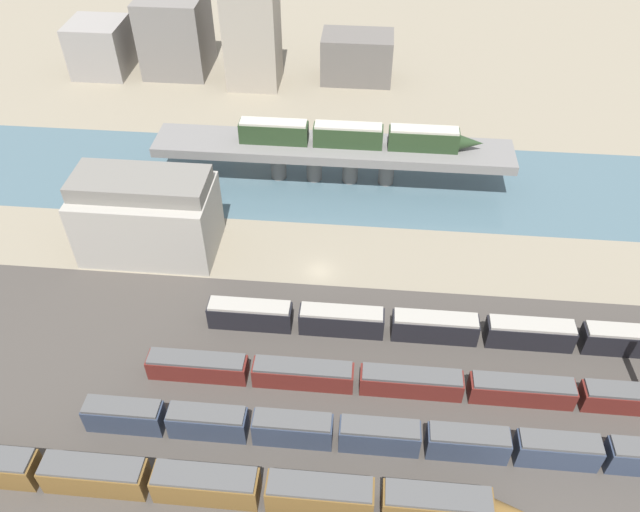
% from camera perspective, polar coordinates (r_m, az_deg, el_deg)
% --- Properties ---
extents(ground_plane, '(400.00, 400.00, 0.00)m').
position_cam_1_polar(ground_plane, '(95.49, -0.01, -1.41)').
color(ground_plane, gray).
extents(railbed_yard, '(280.00, 42.00, 0.01)m').
position_cam_1_polar(railbed_yard, '(79.91, -1.61, -13.30)').
color(railbed_yard, '#423D38').
rests_on(railbed_yard, ground).
extents(river_water, '(320.00, 25.93, 0.01)m').
position_cam_1_polar(river_water, '(114.37, 1.10, 7.02)').
color(river_water, '#47606B').
rests_on(river_water, ground).
extents(bridge, '(62.76, 8.87, 7.43)m').
position_cam_1_polar(bridge, '(111.02, 1.15, 9.56)').
color(bridge, slate).
rests_on(bridge, ground).
extents(train_on_bridge, '(41.89, 2.89, 3.99)m').
position_cam_1_polar(train_on_bridge, '(109.08, 3.31, 10.93)').
color(train_on_bridge, '#23381E').
rests_on(train_on_bridge, bridge).
extents(train_yard_near, '(65.16, 3.18, 4.14)m').
position_cam_1_polar(train_yard_near, '(72.78, -9.25, -20.03)').
color(train_yard_near, brown).
rests_on(train_yard_near, ground).
extents(train_yard_mid, '(73.07, 2.75, 4.09)m').
position_cam_1_polar(train_yard_mid, '(75.36, 6.21, -16.09)').
color(train_yard_mid, '#2D384C').
rests_on(train_yard_mid, ground).
extents(train_yard_far, '(85.35, 2.77, 3.44)m').
position_cam_1_polar(train_yard_far, '(81.61, 14.31, -11.55)').
color(train_yard_far, '#5B1E19').
rests_on(train_yard_far, ground).
extents(train_yard_outer, '(78.96, 2.78, 4.02)m').
position_cam_1_polar(train_yard_outer, '(87.64, 15.40, -6.63)').
color(train_yard_outer, black).
rests_on(train_yard_outer, ground).
extents(warehouse_building, '(20.50, 11.92, 13.60)m').
position_cam_1_polar(warehouse_building, '(99.14, -15.52, 3.62)').
color(warehouse_building, '#9E998E').
rests_on(warehouse_building, ground).
extents(city_block_far_left, '(12.13, 11.75, 11.68)m').
position_cam_1_polar(city_block_far_left, '(157.90, -19.46, 17.55)').
color(city_block_far_left, gray).
rests_on(city_block_far_left, ground).
extents(city_block_left, '(14.23, 14.27, 17.06)m').
position_cam_1_polar(city_block_left, '(153.23, -13.06, 19.18)').
color(city_block_left, slate).
rests_on(city_block_left, ground).
extents(city_block_center, '(11.25, 10.29, 23.66)m').
position_cam_1_polar(city_block_center, '(142.86, -6.23, 19.72)').
color(city_block_center, gray).
rests_on(city_block_center, ground).
extents(city_block_right, '(15.73, 9.77, 10.37)m').
position_cam_1_polar(city_block_right, '(146.78, 3.40, 17.69)').
color(city_block_right, '#605B56').
rests_on(city_block_right, ground).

